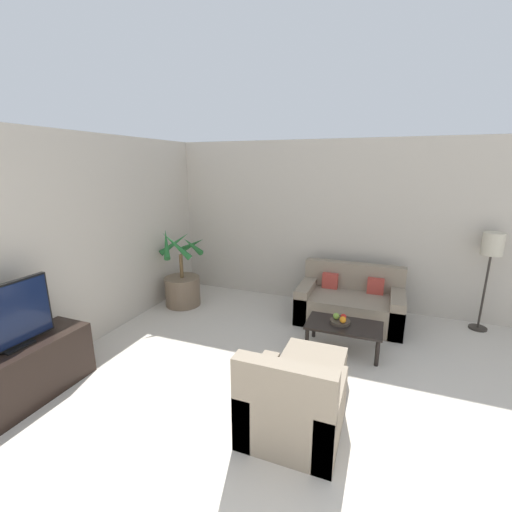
{
  "coord_description": "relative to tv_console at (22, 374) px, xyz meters",
  "views": [
    {
      "loc": [
        0.01,
        0.06,
        2.3
      ],
      "look_at": [
        -1.75,
        4.62,
        1.0
      ],
      "focal_mm": 24.0,
      "sensor_mm": 36.0,
      "label": 1
    }
  ],
  "objects": [
    {
      "name": "wall_back",
      "position": [
        3.23,
        3.71,
        1.05
      ],
      "size": [
        8.66,
        0.06,
        2.7
      ],
      "color": "#BCB2A3",
      "rests_on": "ground_plane"
    },
    {
      "name": "wall_left",
      "position": [
        -0.33,
        0.84,
        1.05
      ],
      "size": [
        0.06,
        7.27,
        2.7
      ],
      "color": "#BCB2A3",
      "rests_on": "ground_plane"
    },
    {
      "name": "tv_console",
      "position": [
        0.0,
        0.0,
        0.0
      ],
      "size": [
        0.5,
        1.32,
        0.59
      ],
      "color": "black",
      "rests_on": "ground_plane"
    },
    {
      "name": "television",
      "position": [
        0.0,
        0.0,
        0.62
      ],
      "size": [
        0.18,
        0.79,
        0.65
      ],
      "color": "black",
      "rests_on": "tv_console"
    },
    {
      "name": "potted_palm",
      "position": [
        0.13,
        2.68,
        0.07
      ],
      "size": [
        0.77,
        0.76,
        1.32
      ],
      "color": "brown",
      "rests_on": "ground_plane"
    },
    {
      "name": "sofa_loveseat",
      "position": [
        2.83,
        3.07,
        -0.02
      ],
      "size": [
        1.51,
        0.88,
        0.83
      ],
      "color": "gray",
      "rests_on": "ground_plane"
    },
    {
      "name": "floor_lamp",
      "position": [
        4.62,
        3.45,
        0.87
      ],
      "size": [
        0.27,
        0.27,
        1.42
      ],
      "color": "#2D2823",
      "rests_on": "ground_plane"
    },
    {
      "name": "coffee_table",
      "position": [
        2.86,
        2.14,
        0.01
      ],
      "size": [
        0.93,
        0.53,
        0.36
      ],
      "color": "black",
      "rests_on": "ground_plane"
    },
    {
      "name": "fruit_bowl",
      "position": [
        2.8,
        2.16,
        0.08
      ],
      "size": [
        0.25,
        0.25,
        0.04
      ],
      "color": "#42382D",
      "rests_on": "coffee_table"
    },
    {
      "name": "apple_red",
      "position": [
        2.84,
        2.19,
        0.14
      ],
      "size": [
        0.07,
        0.07,
        0.07
      ],
      "color": "red",
      "rests_on": "fruit_bowl"
    },
    {
      "name": "apple_green",
      "position": [
        2.75,
        2.17,
        0.14
      ],
      "size": [
        0.08,
        0.08,
        0.08
      ],
      "color": "olive",
      "rests_on": "fruit_bowl"
    },
    {
      "name": "orange_fruit",
      "position": [
        2.84,
        2.09,
        0.14
      ],
      "size": [
        0.08,
        0.08,
        0.08
      ],
      "color": "orange",
      "rests_on": "fruit_bowl"
    },
    {
      "name": "armchair",
      "position": [
        2.62,
        0.53,
        -0.02
      ],
      "size": [
        0.82,
        0.8,
        0.86
      ],
      "color": "gray",
      "rests_on": "ground_plane"
    },
    {
      "name": "ottoman",
      "position": [
        2.64,
        1.34,
        -0.12
      ],
      "size": [
        0.65,
        0.51,
        0.35
      ],
      "color": "gray",
      "rests_on": "ground_plane"
    }
  ]
}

